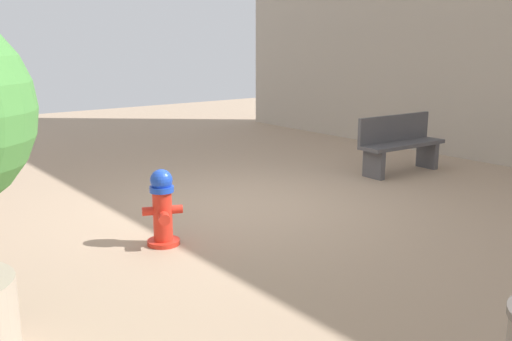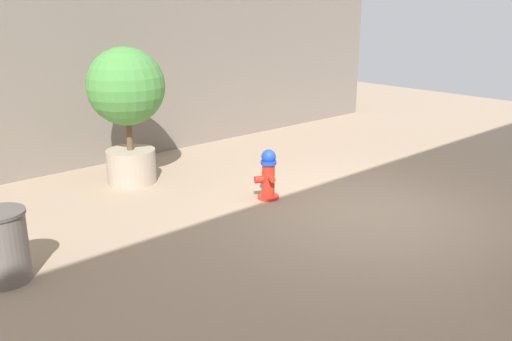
# 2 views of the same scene
# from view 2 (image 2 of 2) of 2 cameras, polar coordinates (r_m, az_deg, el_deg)

# --- Properties ---
(ground_plane) EXTENTS (23.40, 23.40, 0.00)m
(ground_plane) POSITION_cam_2_polar(r_m,az_deg,el_deg) (8.42, 11.71, -4.48)
(ground_plane) COLOR tan
(fire_hydrant) EXTENTS (0.43, 0.41, 0.83)m
(fire_hydrant) POSITION_cam_2_polar(r_m,az_deg,el_deg) (8.73, 1.29, -0.42)
(fire_hydrant) COLOR red
(fire_hydrant) RESTS_ON ground_plane
(planter_tree) EXTENTS (1.34, 1.34, 2.39)m
(planter_tree) POSITION_cam_2_polar(r_m,az_deg,el_deg) (9.58, -13.52, 7.34)
(planter_tree) COLOR tan
(planter_tree) RESTS_ON ground_plane
(trash_bin) EXTENTS (0.59, 0.59, 0.85)m
(trash_bin) POSITION_cam_2_polar(r_m,az_deg,el_deg) (6.80, -25.27, -7.27)
(trash_bin) COLOR slate
(trash_bin) RESTS_ON ground_plane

